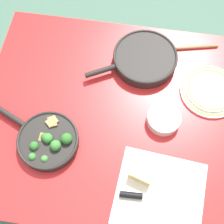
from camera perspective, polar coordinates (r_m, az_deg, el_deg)
ground_plane at (r=2.04m, az=-0.00°, el=-9.41°), size 14.00×14.00×0.00m
dining_table_red at (r=1.39m, az=-0.00°, el=-1.87°), size 1.12×0.96×0.78m
skillet_broccoli at (r=1.26m, az=-11.66°, el=-5.01°), size 0.38×0.25×0.07m
skillet_eggs at (r=1.42m, az=5.94°, el=9.69°), size 0.40×0.29×0.05m
wooden_spoon at (r=1.49m, az=11.01°, el=11.31°), size 0.34×0.11×0.02m
parchment_sheet at (r=1.22m, az=8.77°, el=-14.43°), size 0.35×0.33×0.00m
grater_knife at (r=1.21m, az=5.93°, el=-15.17°), size 0.26×0.04×0.02m
cheese_block at (r=1.21m, az=5.55°, el=-10.84°), size 0.10×0.09×0.05m
dinner_plate_stack at (r=1.41m, az=17.54°, el=3.76°), size 0.26×0.26×0.03m
prep_bowl_steel at (r=1.29m, az=9.43°, el=-1.31°), size 0.14×0.14×0.04m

